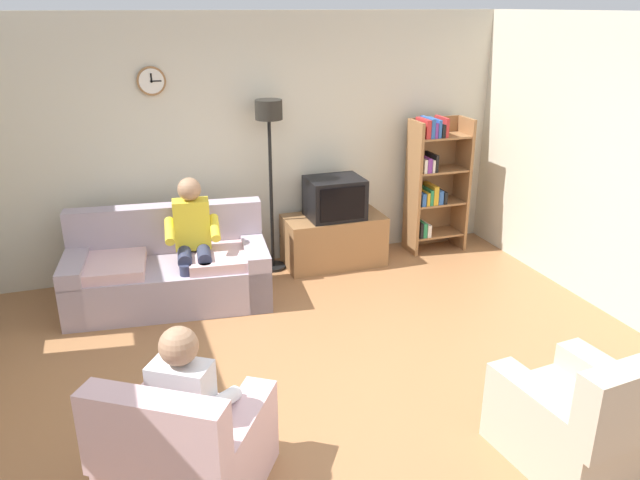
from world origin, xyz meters
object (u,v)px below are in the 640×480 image
object	(u,v)px
tv_stand	(334,240)
tv	(335,198)
armchair_near_bookshelf	(581,422)
person_on_couch	(193,236)
person_in_left_armchair	(191,400)
armchair_near_window	(188,454)
bookshelf	(433,181)
floor_lamp	(270,139)
couch	(169,272)

from	to	relation	value
tv_stand	tv	world-z (taller)	tv
tv	armchair_near_bookshelf	xyz separation A→B (m)	(0.35, -3.53, -0.49)
person_on_couch	person_in_left_armchair	bearing A→B (deg)	-98.57
armchair_near_window	person_in_left_armchair	distance (m)	0.33
bookshelf	armchair_near_window	bearing A→B (deg)	-136.47
floor_lamp	person_in_left_armchair	xyz separation A→B (m)	(-1.30, -3.07, -0.85)
tv_stand	armchair_near_window	size ratio (longest dim) A/B	0.94
bookshelf	floor_lamp	size ratio (longest dim) A/B	0.86
bookshelf	floor_lamp	distance (m)	2.03
couch	tv	distance (m)	1.94
floor_lamp	armchair_near_window	bearing A→B (deg)	-113.21
tv	bookshelf	bearing A→B (deg)	4.34
bookshelf	person_on_couch	world-z (taller)	bookshelf
floor_lamp	armchair_near_window	distance (m)	3.62
floor_lamp	armchair_near_window	world-z (taller)	floor_lamp
bookshelf	armchair_near_window	world-z (taller)	bookshelf
couch	armchair_near_window	world-z (taller)	same
armchair_near_window	person_in_left_armchair	size ratio (longest dim) A/B	1.05
tv_stand	armchair_near_bookshelf	world-z (taller)	armchair_near_bookshelf
armchair_near_bookshelf	person_on_couch	size ratio (longest dim) A/B	0.77
couch	person_on_couch	size ratio (longest dim) A/B	1.60
tv_stand	floor_lamp	xyz separation A→B (m)	(-0.68, 0.10, 1.17)
couch	tv_stand	bearing A→B (deg)	11.45
tv	bookshelf	size ratio (longest dim) A/B	0.38
couch	person_in_left_armchair	xyz separation A→B (m)	(-0.13, -2.60, 0.29)
armchair_near_window	bookshelf	bearing A→B (deg)	43.53
bookshelf	armchair_near_bookshelf	distance (m)	3.78
bookshelf	armchair_near_window	distance (m)	4.56
floor_lamp	armchair_near_window	size ratio (longest dim) A/B	1.57
tv_stand	person_in_left_armchair	distance (m)	3.59
armchair_near_window	person_in_left_armchair	bearing A→B (deg)	56.34
floor_lamp	bookshelf	bearing A→B (deg)	-0.84
person_on_couch	bookshelf	bearing A→B (deg)	10.99
tv	person_in_left_armchair	world-z (taller)	person_in_left_armchair
couch	floor_lamp	world-z (taller)	floor_lamp
armchair_near_window	armchair_near_bookshelf	bearing A→B (deg)	-12.06
couch	tv_stand	world-z (taller)	couch
tv_stand	armchair_near_window	xyz separation A→B (m)	(-2.03, -3.05, 0.01)
person_on_couch	armchair_near_bookshelf	bearing A→B (deg)	-57.48
floor_lamp	tv_stand	bearing A→B (deg)	-8.29
couch	bookshelf	xyz separation A→B (m)	(3.11, 0.45, 0.52)
armchair_near_window	person_in_left_armchair	xyz separation A→B (m)	(0.05, 0.07, 0.32)
bookshelf	person_in_left_armchair	world-z (taller)	bookshelf
armchair_near_bookshelf	person_in_left_armchair	distance (m)	2.43
tv	couch	bearing A→B (deg)	-169.28
tv_stand	couch	bearing A→B (deg)	-168.55
bookshelf	tv_stand	bearing A→B (deg)	-176.77
tv	bookshelf	distance (m)	1.26
armchair_near_bookshelf	tv_stand	bearing A→B (deg)	95.69
tv	person_on_couch	xyz separation A→B (m)	(-1.60, -0.46, -0.08)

